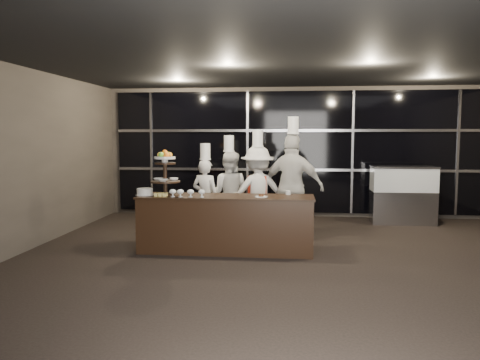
# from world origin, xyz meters

# --- Properties ---
(room) EXTENTS (10.00, 10.00, 10.00)m
(room) POSITION_xyz_m (0.00, 0.00, 1.50)
(room) COLOR black
(room) RESTS_ON ground
(window_wall) EXTENTS (8.60, 0.10, 2.80)m
(window_wall) POSITION_xyz_m (0.00, 4.94, 1.50)
(window_wall) COLOR black
(window_wall) RESTS_ON ground
(buffet_counter) EXTENTS (2.84, 0.74, 0.92)m
(buffet_counter) POSITION_xyz_m (-1.24, 1.49, 0.47)
(buffet_counter) COLOR black
(buffet_counter) RESTS_ON ground
(display_stand) EXTENTS (0.48, 0.48, 0.74)m
(display_stand) POSITION_xyz_m (-2.24, 1.49, 1.34)
(display_stand) COLOR black
(display_stand) RESTS_ON buffet_counter
(compotes) EXTENTS (0.58, 0.11, 0.12)m
(compotes) POSITION_xyz_m (-1.84, 1.27, 1.00)
(compotes) COLOR silver
(compotes) RESTS_ON buffet_counter
(layer_cake) EXTENTS (0.30, 0.30, 0.11)m
(layer_cake) POSITION_xyz_m (-2.57, 1.44, 0.97)
(layer_cake) COLOR white
(layer_cake) RESTS_ON buffet_counter
(pastry_squares) EXTENTS (0.19, 0.13, 0.05)m
(pastry_squares) POSITION_xyz_m (-2.27, 1.33, 0.95)
(pastry_squares) COLOR #E9D672
(pastry_squares) RESTS_ON buffet_counter
(small_plate) EXTENTS (0.20, 0.20, 0.05)m
(small_plate) POSITION_xyz_m (-0.66, 1.39, 0.94)
(small_plate) COLOR white
(small_plate) RESTS_ON buffet_counter
(chef_cup) EXTENTS (0.08, 0.08, 0.07)m
(chef_cup) POSITION_xyz_m (-0.24, 1.74, 0.96)
(chef_cup) COLOR white
(chef_cup) RESTS_ON buffet_counter
(display_case) EXTENTS (1.34, 0.58, 1.24)m
(display_case) POSITION_xyz_m (2.20, 4.30, 0.69)
(display_case) COLOR #A5A5AA
(display_case) RESTS_ON ground
(chef_a) EXTENTS (0.61, 0.49, 1.75)m
(chef_a) POSITION_xyz_m (-1.78, 2.60, 0.76)
(chef_a) COLOR silver
(chef_a) RESTS_ON ground
(chef_b) EXTENTS (0.83, 0.68, 1.90)m
(chef_b) POSITION_xyz_m (-1.36, 2.78, 0.81)
(chef_b) COLOR white
(chef_b) RESTS_ON ground
(chef_c) EXTENTS (1.24, 0.96, 1.99)m
(chef_c) POSITION_xyz_m (-0.80, 2.59, 0.85)
(chef_c) COLOR silver
(chef_c) RESTS_ON ground
(chef_d) EXTENTS (1.21, 0.76, 2.22)m
(chef_d) POSITION_xyz_m (-0.16, 2.46, 0.97)
(chef_d) COLOR silver
(chef_d) RESTS_ON ground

